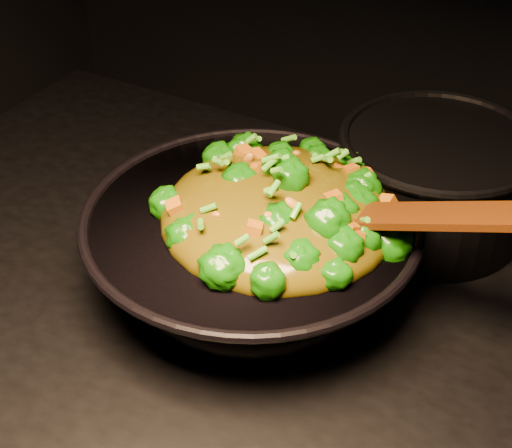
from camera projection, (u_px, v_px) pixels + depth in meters
The scene contains 4 objects.
wok at pixel (252, 254), 0.86m from camera, with size 0.35×0.35×0.10m, color black, non-canonical shape.
stir_fry at pixel (279, 185), 0.80m from camera, with size 0.25×0.25×0.09m, color #145F06, non-canonical shape.
spatula at pixel (406, 216), 0.75m from camera, with size 0.29×0.04×0.01m, color #3D1607.
back_pot at pixel (434, 182), 0.95m from camera, with size 0.23×0.23×0.13m, color black.
Camera 1 is at (0.26, -0.47, 1.50)m, focal length 55.00 mm.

